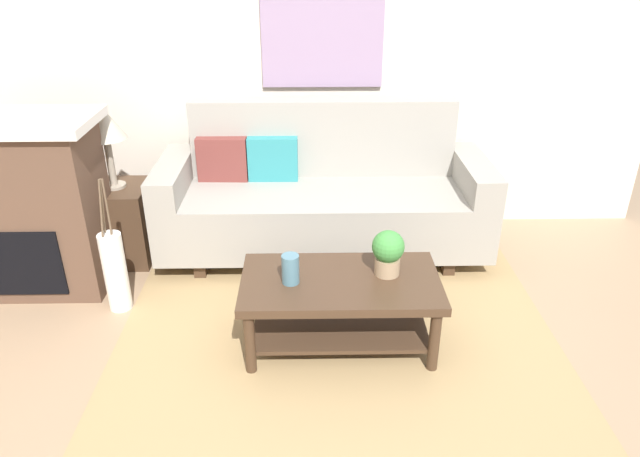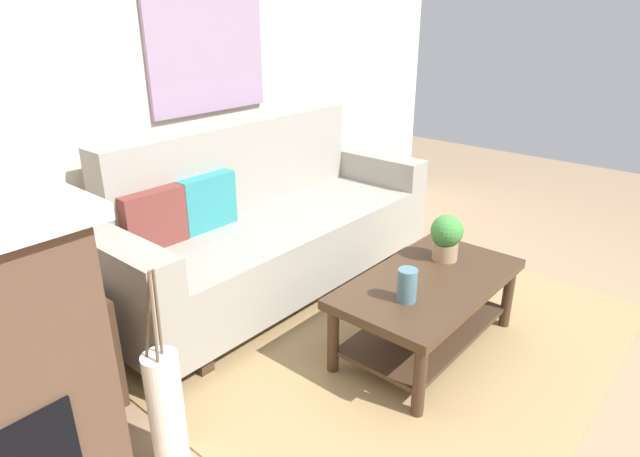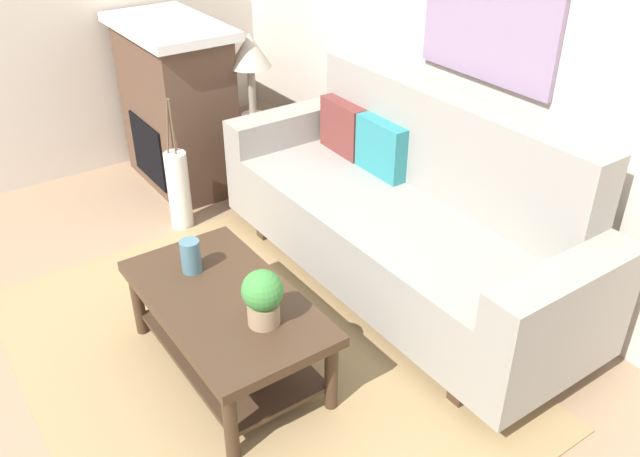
# 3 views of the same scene
# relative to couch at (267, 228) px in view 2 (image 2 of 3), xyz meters

# --- Properties ---
(ground_plane) EXTENTS (9.01, 9.01, 0.00)m
(ground_plane) POSITION_rel_couch_xyz_m (0.05, -1.53, -0.43)
(ground_plane) COLOR #9E7F60
(wall_back) EXTENTS (5.01, 0.10, 2.70)m
(wall_back) POSITION_rel_couch_xyz_m (0.05, 0.54, 0.92)
(wall_back) COLOR beige
(wall_back) RESTS_ON ground_plane
(area_rug) EXTENTS (2.56, 1.98, 0.01)m
(area_rug) POSITION_rel_couch_xyz_m (0.05, -1.03, -0.43)
(area_rug) COLOR #A38456
(area_rug) RESTS_ON ground_plane
(couch) EXTENTS (2.32, 0.84, 1.08)m
(couch) POSITION_rel_couch_xyz_m (0.00, 0.00, 0.00)
(couch) COLOR gray
(couch) RESTS_ON ground_plane
(throw_pillow_maroon) EXTENTS (0.36, 0.13, 0.32)m
(throw_pillow_maroon) POSITION_rel_couch_xyz_m (-0.73, 0.13, 0.25)
(throw_pillow_maroon) COLOR brown
(throw_pillow_maroon) RESTS_ON couch
(throw_pillow_teal) EXTENTS (0.36, 0.12, 0.32)m
(throw_pillow_teal) POSITION_rel_couch_xyz_m (-0.37, 0.13, 0.25)
(throw_pillow_teal) COLOR teal
(throw_pillow_teal) RESTS_ON couch
(coffee_table) EXTENTS (1.10, 0.60, 0.43)m
(coffee_table) POSITION_rel_couch_xyz_m (0.07, -1.15, -0.12)
(coffee_table) COLOR #422D1E
(coffee_table) RESTS_ON ground_plane
(tabletop_vase) EXTENTS (0.10, 0.10, 0.17)m
(tabletop_vase) POSITION_rel_couch_xyz_m (-0.21, -1.17, 0.08)
(tabletop_vase) COLOR slate
(tabletop_vase) RESTS_ON coffee_table
(potted_plant_tabletop) EXTENTS (0.18, 0.18, 0.26)m
(potted_plant_tabletop) POSITION_rel_couch_xyz_m (0.33, -1.09, 0.14)
(potted_plant_tabletop) COLOR tan
(potted_plant_tabletop) RESTS_ON coffee_table
(side_table) EXTENTS (0.44, 0.44, 0.56)m
(side_table) POSITION_rel_couch_xyz_m (-1.46, -0.10, -0.15)
(side_table) COLOR #422D1E
(side_table) RESTS_ON ground_plane
(table_lamp) EXTENTS (0.28, 0.28, 0.57)m
(table_lamp) POSITION_rel_couch_xyz_m (-1.46, -0.10, 0.56)
(table_lamp) COLOR gray
(table_lamp) RESTS_ON side_table
(floor_vase) EXTENTS (0.14, 0.14, 0.52)m
(floor_vase) POSITION_rel_couch_xyz_m (-1.31, -0.76, -0.17)
(floor_vase) COLOR white
(floor_vase) RESTS_ON ground_plane
(floor_vase_branch_a) EXTENTS (0.02, 0.02, 0.36)m
(floor_vase_branch_a) POSITION_rel_couch_xyz_m (-1.29, -0.76, 0.27)
(floor_vase_branch_a) COLOR brown
(floor_vase_branch_a) RESTS_ON floor_vase
(floor_vase_branch_b) EXTENTS (0.05, 0.04, 0.36)m
(floor_vase_branch_b) POSITION_rel_couch_xyz_m (-1.32, -0.74, 0.27)
(floor_vase_branch_b) COLOR brown
(floor_vase_branch_b) RESTS_ON floor_vase
(floor_vase_branch_c) EXTENTS (0.04, 0.04, 0.36)m
(floor_vase_branch_c) POSITION_rel_couch_xyz_m (-1.32, -0.77, 0.27)
(floor_vase_branch_c) COLOR brown
(floor_vase_branch_c) RESTS_ON floor_vase
(framed_painting) EXTENTS (0.88, 0.03, 0.72)m
(framed_painting) POSITION_rel_couch_xyz_m (0.00, 0.47, 1.05)
(framed_painting) COLOR gray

